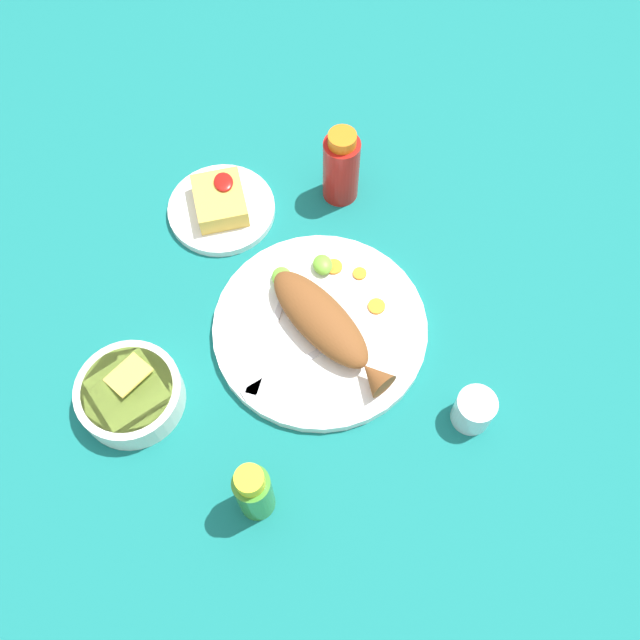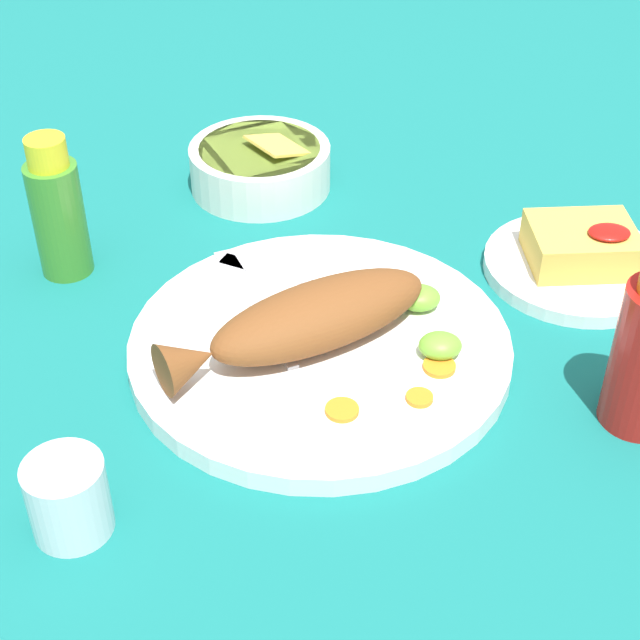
{
  "view_description": "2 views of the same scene",
  "coord_description": "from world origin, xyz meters",
  "px_view_note": "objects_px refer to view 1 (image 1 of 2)",
  "views": [
    {
      "loc": [
        -0.46,
        0.11,
        0.99
      ],
      "look_at": [
        0.0,
        0.0,
        0.04
      ],
      "focal_mm": 40.0,
      "sensor_mm": 36.0,
      "label": 1
    },
    {
      "loc": [
        -0.04,
        -0.65,
        0.54
      ],
      "look_at": [
        0.0,
        0.0,
        0.04
      ],
      "focal_mm": 55.0,
      "sensor_mm": 36.0,
      "label": 2
    }
  ],
  "objects_px": {
    "fork_near": "(290,369)",
    "hot_sauce_bottle_green": "(254,492)",
    "guacamole_bowl": "(130,394)",
    "side_plate_fries": "(222,209)",
    "fried_fish": "(326,324)",
    "fork_far": "(267,346)",
    "main_plate": "(320,328)",
    "hot_sauce_bottle_red": "(341,167)",
    "salt_cup": "(473,411)"
  },
  "relations": [
    {
      "from": "fork_near",
      "to": "salt_cup",
      "type": "bearing_deg",
      "value": 132.89
    },
    {
      "from": "side_plate_fries",
      "to": "fork_near",
      "type": "bearing_deg",
      "value": -171.21
    },
    {
      "from": "fork_far",
      "to": "hot_sauce_bottle_green",
      "type": "bearing_deg",
      "value": 13.65
    },
    {
      "from": "fork_far",
      "to": "guacamole_bowl",
      "type": "distance_m",
      "value": 0.21
    },
    {
      "from": "main_plate",
      "to": "hot_sauce_bottle_red",
      "type": "bearing_deg",
      "value": -20.83
    },
    {
      "from": "hot_sauce_bottle_green",
      "to": "hot_sauce_bottle_red",
      "type": "bearing_deg",
      "value": -26.27
    },
    {
      "from": "fried_fish",
      "to": "hot_sauce_bottle_green",
      "type": "relative_size",
      "value": 1.74
    },
    {
      "from": "main_plate",
      "to": "fork_far",
      "type": "height_order",
      "value": "fork_far"
    },
    {
      "from": "fork_near",
      "to": "hot_sauce_bottle_green",
      "type": "height_order",
      "value": "hot_sauce_bottle_green"
    },
    {
      "from": "main_plate",
      "to": "fried_fish",
      "type": "relative_size",
      "value": 1.34
    },
    {
      "from": "salt_cup",
      "to": "fried_fish",
      "type": "bearing_deg",
      "value": 45.03
    },
    {
      "from": "fork_far",
      "to": "hot_sauce_bottle_red",
      "type": "height_order",
      "value": "hot_sauce_bottle_red"
    },
    {
      "from": "main_plate",
      "to": "fork_near",
      "type": "xyz_separation_m",
      "value": [
        -0.06,
        0.06,
        0.01
      ]
    },
    {
      "from": "fried_fish",
      "to": "side_plate_fries",
      "type": "distance_m",
      "value": 0.29
    },
    {
      "from": "main_plate",
      "to": "fried_fish",
      "type": "distance_m",
      "value": 0.04
    },
    {
      "from": "main_plate",
      "to": "hot_sauce_bottle_green",
      "type": "distance_m",
      "value": 0.28
    },
    {
      "from": "hot_sauce_bottle_green",
      "to": "salt_cup",
      "type": "distance_m",
      "value": 0.33
    },
    {
      "from": "fork_near",
      "to": "salt_cup",
      "type": "xyz_separation_m",
      "value": [
        -0.13,
        -0.24,
        0.01
      ]
    },
    {
      "from": "hot_sauce_bottle_red",
      "to": "fork_near",
      "type": "bearing_deg",
      "value": 153.26
    },
    {
      "from": "fork_near",
      "to": "side_plate_fries",
      "type": "xyz_separation_m",
      "value": [
        0.31,
        0.05,
        -0.01
      ]
    },
    {
      "from": "side_plate_fries",
      "to": "guacamole_bowl",
      "type": "distance_m",
      "value": 0.35
    },
    {
      "from": "fork_far",
      "to": "salt_cup",
      "type": "distance_m",
      "value": 0.32
    },
    {
      "from": "hot_sauce_bottle_red",
      "to": "salt_cup",
      "type": "xyz_separation_m",
      "value": [
        -0.43,
        -0.09,
        -0.04
      ]
    },
    {
      "from": "hot_sauce_bottle_green",
      "to": "side_plate_fries",
      "type": "xyz_separation_m",
      "value": [
        0.49,
        -0.04,
        -0.06
      ]
    },
    {
      "from": "side_plate_fries",
      "to": "guacamole_bowl",
      "type": "bearing_deg",
      "value": 148.68
    },
    {
      "from": "main_plate",
      "to": "guacamole_bowl",
      "type": "relative_size",
      "value": 2.16
    },
    {
      "from": "fork_near",
      "to": "salt_cup",
      "type": "relative_size",
      "value": 2.97
    },
    {
      "from": "fried_fish",
      "to": "salt_cup",
      "type": "xyz_separation_m",
      "value": [
        -0.17,
        -0.17,
        -0.02
      ]
    },
    {
      "from": "hot_sauce_bottle_green",
      "to": "guacamole_bowl",
      "type": "distance_m",
      "value": 0.24
    },
    {
      "from": "fork_far",
      "to": "guacamole_bowl",
      "type": "bearing_deg",
      "value": -52.67
    },
    {
      "from": "hot_sauce_bottle_green",
      "to": "guacamole_bowl",
      "type": "relative_size",
      "value": 0.92
    },
    {
      "from": "fried_fish",
      "to": "hot_sauce_bottle_red",
      "type": "height_order",
      "value": "hot_sauce_bottle_red"
    },
    {
      "from": "fried_fish",
      "to": "fork_near",
      "type": "distance_m",
      "value": 0.08
    },
    {
      "from": "hot_sauce_bottle_red",
      "to": "side_plate_fries",
      "type": "distance_m",
      "value": 0.21
    },
    {
      "from": "fork_near",
      "to": "side_plate_fries",
      "type": "distance_m",
      "value": 0.32
    },
    {
      "from": "fork_far",
      "to": "salt_cup",
      "type": "height_order",
      "value": "salt_cup"
    },
    {
      "from": "fried_fish",
      "to": "guacamole_bowl",
      "type": "distance_m",
      "value": 0.3
    },
    {
      "from": "fried_fish",
      "to": "side_plate_fries",
      "type": "relative_size",
      "value": 1.37
    },
    {
      "from": "fork_far",
      "to": "hot_sauce_bottle_red",
      "type": "relative_size",
      "value": 1.17
    },
    {
      "from": "fork_near",
      "to": "guacamole_bowl",
      "type": "bearing_deg",
      "value": -22.33
    },
    {
      "from": "fried_fish",
      "to": "side_plate_fries",
      "type": "xyz_separation_m",
      "value": [
        0.27,
        0.11,
        -0.04
      ]
    },
    {
      "from": "main_plate",
      "to": "fork_near",
      "type": "relative_size",
      "value": 1.83
    },
    {
      "from": "main_plate",
      "to": "fork_near",
      "type": "bearing_deg",
      "value": 134.45
    },
    {
      "from": "side_plate_fries",
      "to": "fork_far",
      "type": "bearing_deg",
      "value": -175.05
    },
    {
      "from": "fork_far",
      "to": "hot_sauce_bottle_green",
      "type": "xyz_separation_m",
      "value": [
        -0.22,
        0.06,
        0.05
      ]
    },
    {
      "from": "hot_sauce_bottle_green",
      "to": "guacamole_bowl",
      "type": "xyz_separation_m",
      "value": [
        0.19,
        0.15,
        -0.04
      ]
    },
    {
      "from": "fried_fish",
      "to": "hot_sauce_bottle_red",
      "type": "relative_size",
      "value": 1.69
    },
    {
      "from": "guacamole_bowl",
      "to": "main_plate",
      "type": "bearing_deg",
      "value": -80.85
    },
    {
      "from": "fried_fish",
      "to": "fork_far",
      "type": "bearing_deg",
      "value": 65.7
    },
    {
      "from": "hot_sauce_bottle_red",
      "to": "fried_fish",
      "type": "bearing_deg",
      "value": 161.17
    }
  ]
}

